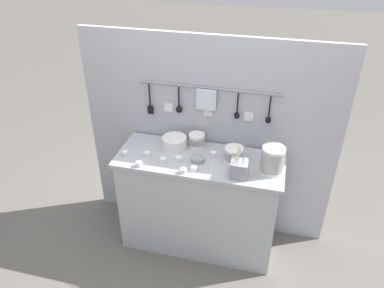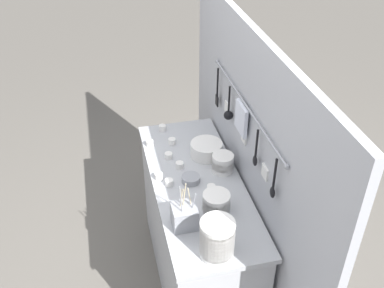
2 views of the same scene
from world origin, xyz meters
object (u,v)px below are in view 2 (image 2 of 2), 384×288
object	(u,v)px
plate_stack	(206,149)
cup_centre	(180,165)
bowl_stack_tall_left	(217,239)
bowl_stack_nested_right	(216,203)
cup_edge_far	(172,141)
cup_back_left	(169,156)
cup_front_right	(159,176)
cutlery_caddy	(184,216)
cup_edge_near	(150,143)
cup_front_left	(162,128)
cup_by_caddy	(169,182)
bowl_stack_wide_centre	(223,163)
steel_mixing_bowl	(191,179)
cup_beside_plates	(211,188)

from	to	relation	value
plate_stack	cup_centre	distance (m)	0.21
plate_stack	bowl_stack_tall_left	bearing A→B (deg)	-11.14
bowl_stack_nested_right	cup_edge_far	size ratio (longest dim) A/B	3.05
cup_back_left	cup_front_right	xyz separation A→B (m)	(0.19, -0.09, 0.00)
bowl_stack_tall_left	cutlery_caddy	size ratio (longest dim) A/B	0.74
cup_edge_near	cup_edge_far	bearing A→B (deg)	85.84
cup_front_left	cup_back_left	size ratio (longest dim) A/B	1.00
plate_stack	cup_by_caddy	xyz separation A→B (m)	(0.23, -0.28, -0.03)
bowl_stack_wide_centre	cup_front_right	distance (m)	0.39
steel_mixing_bowl	cup_back_left	bearing A→B (deg)	-161.66
bowl_stack_nested_right	steel_mixing_bowl	size ratio (longest dim) A/B	1.37
plate_stack	bowl_stack_wide_centre	bearing A→B (deg)	17.75
steel_mixing_bowl	cup_front_left	xyz separation A→B (m)	(-0.57, -0.06, -0.00)
cup_front_left	cup_edge_far	size ratio (longest dim) A/B	1.00
cup_beside_plates	cup_centre	xyz separation A→B (m)	(-0.25, -0.13, 0.00)
bowl_stack_wide_centre	cup_edge_near	world-z (taller)	bowl_stack_wide_centre
cup_by_caddy	plate_stack	bearing A→B (deg)	129.64
cup_by_caddy	cup_edge_near	bearing A→B (deg)	-173.41
bowl_stack_wide_centre	cup_beside_plates	bearing A→B (deg)	-34.98
steel_mixing_bowl	bowl_stack_wide_centre	bearing A→B (deg)	105.61
cup_edge_far	cup_back_left	size ratio (longest dim) A/B	1.00
cup_beside_plates	cup_front_right	size ratio (longest dim) A/B	1.00
bowl_stack_wide_centre	bowl_stack_nested_right	bearing A→B (deg)	-21.98
cup_centre	cup_back_left	bearing A→B (deg)	-156.32
bowl_stack_wide_centre	cup_front_right	size ratio (longest dim) A/B	2.69
steel_mixing_bowl	cup_back_left	size ratio (longest dim) A/B	2.23
cup_edge_far	cup_beside_plates	bearing A→B (deg)	13.94
bowl_stack_tall_left	cutlery_caddy	world-z (taller)	cutlery_caddy
cup_centre	cup_by_caddy	bearing A→B (deg)	-32.31
cutlery_caddy	cup_beside_plates	size ratio (longest dim) A/B	5.81
bowl_stack_wide_centre	cup_by_caddy	world-z (taller)	bowl_stack_wide_centre
steel_mixing_bowl	cup_centre	xyz separation A→B (m)	(-0.14, -0.04, -0.00)
cup_front_left	cup_beside_plates	bearing A→B (deg)	13.11
cup_front_left	cup_edge_far	world-z (taller)	same
bowl_stack_wide_centre	cup_back_left	world-z (taller)	bowl_stack_wide_centre
bowl_stack_wide_centre	cutlery_caddy	xyz separation A→B (m)	(0.39, -0.32, 0.01)
bowl_stack_wide_centre	cup_beside_plates	xyz separation A→B (m)	(0.16, -0.11, -0.04)
bowl_stack_nested_right	cup_centre	bearing A→B (deg)	-164.61
cup_by_caddy	bowl_stack_nested_right	bearing A→B (deg)	37.81
bowl_stack_tall_left	cup_front_right	size ratio (longest dim) A/B	4.30
cup_beside_plates	cup_front_right	distance (m)	0.32
cutlery_caddy	cup_front_right	xyz separation A→B (m)	(-0.40, -0.07, -0.04)
bowl_stack_tall_left	cup_edge_near	distance (m)	0.99
cup_edge_far	cup_back_left	distance (m)	0.16
cup_by_caddy	cup_edge_near	world-z (taller)	same
cup_beside_plates	cup_by_caddy	world-z (taller)	same
bowl_stack_nested_right	cup_edge_near	bearing A→B (deg)	-159.55
bowl_stack_tall_left	cup_back_left	distance (m)	0.82
cup_front_left	cup_by_caddy	xyz separation A→B (m)	(0.58, -0.06, 0.00)
bowl_stack_tall_left	cup_by_caddy	distance (m)	0.58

